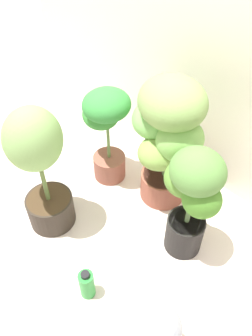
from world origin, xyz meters
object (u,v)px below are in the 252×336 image
potted_plant_back_center (167,133)px  nutrient_bottle (87,284)px  potted_plant_back_right (192,195)px  potted_plant_front_left (39,164)px  floor_fan (158,331)px  potted_plant_back_left (106,125)px

potted_plant_back_center → nutrient_bottle: 0.85m
potted_plant_back_right → nutrient_bottle: potted_plant_back_right is taller
potted_plant_front_left → floor_fan: 0.92m
floor_fan → potted_plant_front_left: bearing=173.0°
potted_plant_back_left → floor_fan: bearing=-31.6°
potted_plant_front_left → potted_plant_back_left: potted_plant_front_left is taller
potted_plant_back_center → potted_plant_back_left: potted_plant_back_center is taller
potted_plant_back_left → nutrient_bottle: 0.88m
potted_plant_back_center → floor_fan: 0.93m
potted_plant_back_center → potted_plant_back_left: (-0.37, -0.11, -0.10)m
potted_plant_back_right → nutrient_bottle: 0.64m
potted_plant_back_left → nutrient_bottle: potted_plant_back_left is taller
potted_plant_front_left → potted_plant_back_right: (0.64, 0.40, -0.03)m
floor_fan → potted_plant_back_center: bearing=129.2°
potted_plant_back_center → floor_fan: (0.57, -0.69, -0.26)m
potted_plant_back_right → potted_plant_back_left: size_ratio=1.06×
potted_plant_back_center → nutrient_bottle: bearing=-76.5°
potted_plant_back_left → potted_plant_back_right: bearing=-6.7°
nutrient_bottle → floor_fan: bearing=6.2°
potted_plant_front_left → nutrient_bottle: potted_plant_front_left is taller
potted_plant_front_left → potted_plant_back_left: size_ratio=1.21×
potted_plant_back_right → nutrient_bottle: bearing=-104.9°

